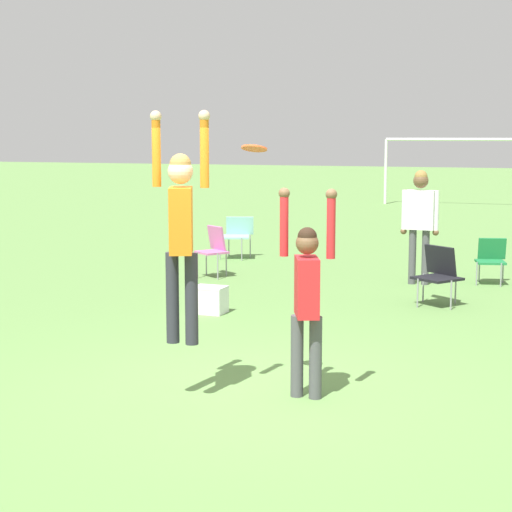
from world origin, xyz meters
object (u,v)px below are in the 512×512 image
at_px(person_jumping, 181,222).
at_px(cooler_box, 210,300).
at_px(camping_chair_3, 214,246).
at_px(camping_chair_2, 491,257).
at_px(frisbee, 254,148).
at_px(person_spectator_near, 420,215).
at_px(camping_chair_0, 237,233).
at_px(person_defending, 307,290).
at_px(camping_chair_1, 439,271).

height_order(person_jumping, cooler_box, person_jumping).
bearing_deg(person_jumping, camping_chair_3, -1.93).
relative_size(camping_chair_2, camping_chair_3, 0.85).
relative_size(person_jumping, camping_chair_3, 2.43).
bearing_deg(frisbee, person_spectator_near, 86.62).
xyz_separation_m(camping_chair_0, camping_chair_3, (0.47, -2.26, 0.03)).
height_order(frisbee, person_spectator_near, frisbee).
distance_m(person_defending, frisbee, 1.38).
bearing_deg(camping_chair_2, camping_chair_3, -3.21).
height_order(person_defending, cooler_box, person_defending).
bearing_deg(camping_chair_1, camping_chair_3, 19.03).
xyz_separation_m(frisbee, camping_chair_3, (-3.08, 6.17, -1.79)).
distance_m(frisbee, cooler_box, 4.36).
relative_size(person_jumping, camping_chair_2, 2.84).
bearing_deg(camping_chair_0, camping_chair_3, 81.62).
relative_size(camping_chair_2, person_spectator_near, 0.40).
bearing_deg(frisbee, camping_chair_1, 79.28).
bearing_deg(frisbee, cooler_box, 119.96).
bearing_deg(frisbee, camping_chair_2, 78.14).
xyz_separation_m(camping_chair_2, person_spectator_near, (-1.10, -0.50, 0.71)).
xyz_separation_m(camping_chair_3, cooler_box, (1.18, -2.87, -0.34)).
height_order(camping_chair_2, person_spectator_near, person_spectator_near).
relative_size(person_defending, camping_chair_3, 2.24).
bearing_deg(person_jumping, camping_chair_1, -38.74).
bearing_deg(person_defending, camping_chair_1, 151.66).
relative_size(frisbee, camping_chair_2, 0.32).
distance_m(camping_chair_0, person_spectator_near, 4.38).
distance_m(camping_chair_0, camping_chair_1, 5.64).
distance_m(person_jumping, cooler_box, 4.15).
xyz_separation_m(person_jumping, camping_chair_1, (1.53, 5.38, -1.17)).
relative_size(person_defending, cooler_box, 4.46).
bearing_deg(camping_chair_0, person_jumping, 88.46).
height_order(frisbee, camping_chair_2, frisbee).
height_order(person_jumping, camping_chair_0, person_jumping).
relative_size(person_jumping, camping_chair_0, 2.60).
distance_m(person_defending, camping_chair_1, 4.99).
bearing_deg(camping_chair_1, camping_chair_0, -2.21).
distance_m(camping_chair_2, cooler_box, 5.12).
relative_size(frisbee, camping_chair_1, 0.28).
distance_m(camping_chair_1, cooler_box, 3.35).
height_order(person_jumping, frisbee, person_jumping).
distance_m(frisbee, camping_chair_2, 7.51).
height_order(frisbee, camping_chair_0, frisbee).
distance_m(camping_chair_3, cooler_box, 3.12).
bearing_deg(camping_chair_3, person_jumping, 145.41).
bearing_deg(frisbee, camping_chair_3, 116.50).
height_order(camping_chair_0, camping_chair_3, camping_chair_3).
bearing_deg(person_defending, camping_chair_3, -172.56).
bearing_deg(cooler_box, person_defending, -53.36).
relative_size(camping_chair_0, camping_chair_2, 1.09).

